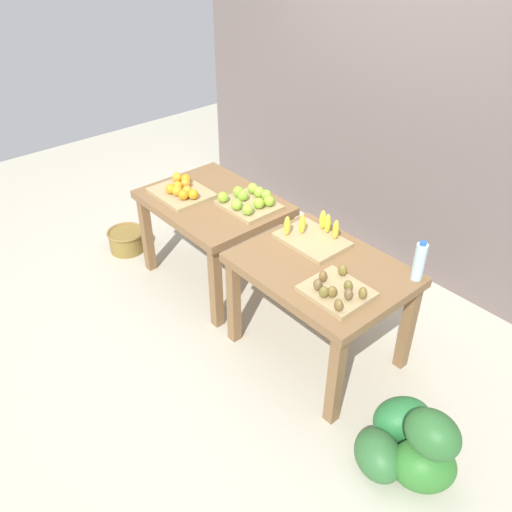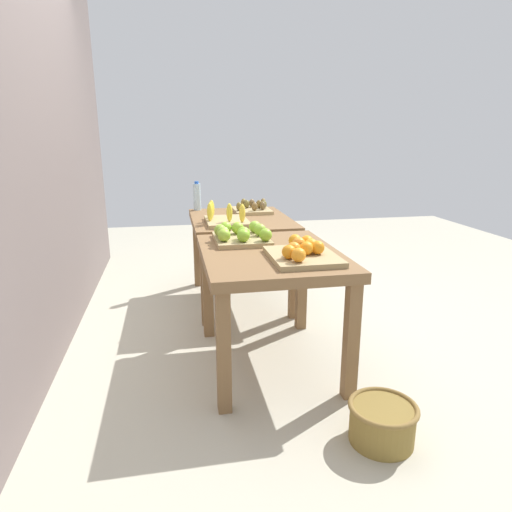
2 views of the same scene
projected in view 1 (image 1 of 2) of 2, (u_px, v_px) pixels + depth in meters
ground_plane at (261, 310)px, 4.01m from camera, size 8.00×8.00×0.00m
back_wall at (401, 76)px, 3.88m from camera, size 4.40×0.12×3.00m
display_table_left at (213, 211)px, 4.01m from camera, size 1.04×0.80×0.72m
display_table_right at (321, 279)px, 3.31m from camera, size 1.04×0.80×0.72m
orange_bin at (182, 190)px, 3.98m from camera, size 0.44×0.36×0.11m
apple_bin at (249, 201)px, 3.83m from camera, size 0.40×0.35×0.11m
banana_crate at (313, 236)px, 3.46m from camera, size 0.44×0.32×0.17m
kiwi_bin at (337, 290)px, 3.00m from camera, size 0.36×0.32×0.10m
water_bottle at (419, 261)px, 3.07m from camera, size 0.07×0.07×0.26m
watermelon_pile at (409, 444)px, 2.83m from camera, size 0.67×0.67×0.52m
wicker_basket at (127, 240)px, 4.64m from camera, size 0.32×0.32×0.19m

